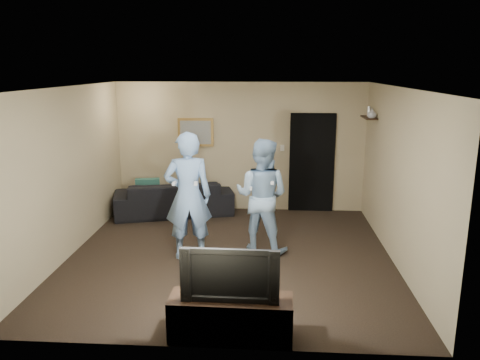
# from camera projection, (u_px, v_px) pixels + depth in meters

# --- Properties ---
(ground) EXTENTS (5.00, 5.00, 0.00)m
(ground) POSITION_uv_depth(u_px,v_px,m) (230.00, 255.00, 7.36)
(ground) COLOR black
(ground) RESTS_ON ground
(ceiling) EXTENTS (5.00, 5.00, 0.04)m
(ceiling) POSITION_uv_depth(u_px,v_px,m) (229.00, 87.00, 6.74)
(ceiling) COLOR silver
(ceiling) RESTS_ON wall_back
(wall_back) EXTENTS (5.00, 0.04, 2.60)m
(wall_back) POSITION_uv_depth(u_px,v_px,m) (240.00, 147.00, 9.47)
(wall_back) COLOR tan
(wall_back) RESTS_ON ground
(wall_front) EXTENTS (5.00, 0.04, 2.60)m
(wall_front) POSITION_uv_depth(u_px,v_px,m) (208.00, 232.00, 4.63)
(wall_front) COLOR tan
(wall_front) RESTS_ON ground
(wall_left) EXTENTS (0.04, 5.00, 2.60)m
(wall_left) POSITION_uv_depth(u_px,v_px,m) (68.00, 173.00, 7.21)
(wall_left) COLOR tan
(wall_left) RESTS_ON ground
(wall_right) EXTENTS (0.04, 5.00, 2.60)m
(wall_right) POSITION_uv_depth(u_px,v_px,m) (398.00, 177.00, 6.89)
(wall_right) COLOR tan
(wall_right) RESTS_ON ground
(sofa) EXTENTS (2.47, 1.48, 0.68)m
(sofa) POSITION_uv_depth(u_px,v_px,m) (174.00, 197.00, 9.36)
(sofa) COLOR black
(sofa) RESTS_ON ground
(throw_pillow) EXTENTS (0.50, 0.25, 0.47)m
(throw_pillow) POSITION_uv_depth(u_px,v_px,m) (148.00, 190.00, 9.36)
(throw_pillow) COLOR #17463D
(throw_pillow) RESTS_ON sofa
(painting_frame) EXTENTS (0.72, 0.05, 0.57)m
(painting_frame) POSITION_uv_depth(u_px,v_px,m) (196.00, 132.00, 9.44)
(painting_frame) COLOR olive
(painting_frame) RESTS_ON wall_back
(painting_canvas) EXTENTS (0.62, 0.01, 0.47)m
(painting_canvas) POSITION_uv_depth(u_px,v_px,m) (196.00, 132.00, 9.41)
(painting_canvas) COLOR slate
(painting_canvas) RESTS_ON painting_frame
(doorway) EXTENTS (0.90, 0.06, 2.00)m
(doorway) POSITION_uv_depth(u_px,v_px,m) (312.00, 163.00, 9.42)
(doorway) COLOR black
(doorway) RESTS_ON ground
(light_switch) EXTENTS (0.08, 0.02, 0.12)m
(light_switch) POSITION_uv_depth(u_px,v_px,m) (282.00, 148.00, 9.40)
(light_switch) COLOR silver
(light_switch) RESTS_ON wall_back
(wall_shelf) EXTENTS (0.20, 0.60, 0.03)m
(wall_shelf) POSITION_uv_depth(u_px,v_px,m) (369.00, 118.00, 8.48)
(wall_shelf) COLOR black
(wall_shelf) RESTS_ON wall_right
(shelf_vase) EXTENTS (0.20, 0.20, 0.17)m
(shelf_vase) POSITION_uv_depth(u_px,v_px,m) (372.00, 113.00, 8.24)
(shelf_vase) COLOR #AFB0B4
(shelf_vase) RESTS_ON wall_shelf
(shelf_figurine) EXTENTS (0.06, 0.06, 0.18)m
(shelf_figurine) POSITION_uv_depth(u_px,v_px,m) (369.00, 111.00, 8.50)
(shelf_figurine) COLOR silver
(shelf_figurine) RESTS_ON wall_shelf
(tv_console) EXTENTS (1.33, 0.45, 0.47)m
(tv_console) POSITION_uv_depth(u_px,v_px,m) (231.00, 318.00, 5.05)
(tv_console) COLOR black
(tv_console) RESTS_ON ground
(television) EXTENTS (1.04, 0.16, 0.60)m
(television) POSITION_uv_depth(u_px,v_px,m) (231.00, 272.00, 4.92)
(television) COLOR black
(television) RESTS_ON tv_console
(wii_player_left) EXTENTS (0.79, 0.60, 1.97)m
(wii_player_left) POSITION_uv_depth(u_px,v_px,m) (188.00, 196.00, 7.07)
(wii_player_left) COLOR #789ED1
(wii_player_left) RESTS_ON ground
(wii_player_right) EXTENTS (1.06, 0.94, 1.82)m
(wii_player_right) POSITION_uv_depth(u_px,v_px,m) (262.00, 196.00, 7.36)
(wii_player_right) COLOR #89A9C8
(wii_player_right) RESTS_ON ground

